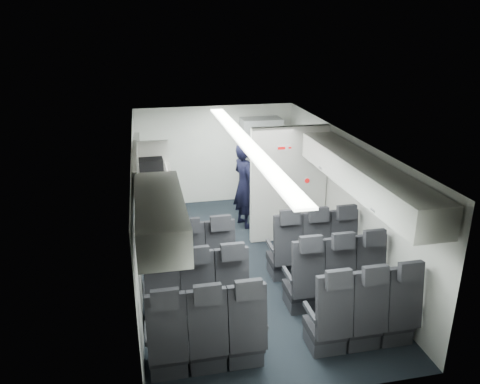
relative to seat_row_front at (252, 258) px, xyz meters
name	(u,v)px	position (x,y,z in m)	size (l,w,h in m)	color
cabin_shell	(245,202)	(0.00, 0.53, 0.72)	(3.41, 6.01, 2.16)	black
seat_row_front	(252,258)	(0.00, 0.00, 0.00)	(3.33, 0.56, 1.24)	black
seat_row_mid	(268,288)	(0.00, -0.90, 0.00)	(3.33, 0.56, 1.24)	black
seat_row_rear	(287,328)	(0.00, -1.80, 0.00)	(3.33, 0.56, 1.24)	black
overhead_bin_left_rear	(160,215)	(-1.40, -1.47, 1.46)	(0.53, 1.80, 0.40)	silver
overhead_bin_left_front_open	(152,176)	(-1.44, 0.28, 1.33)	(0.64, 1.70, 0.72)	#9E9E93
overhead_bin_right_rear	(394,196)	(1.40, -1.47, 1.46)	(0.53, 1.80, 0.40)	silver
overhead_bin_right_front	(337,157)	(1.40, 0.28, 1.46)	(0.53, 1.70, 0.40)	silver
bulkhead_partition	(289,184)	(0.98, 1.33, 0.67)	(1.40, 0.15, 2.13)	silver
galley_unit	(261,161)	(0.95, 3.25, 0.55)	(0.85, 0.52, 1.90)	#939399
boarding_door	(140,187)	(-1.64, 2.09, 0.55)	(0.12, 1.27, 1.86)	silver
flight_attendant	(244,185)	(0.34, 2.11, 0.44)	(0.61, 0.40, 1.68)	black
carry_on_bag	(151,166)	(-1.44, 0.59, 1.41)	(0.35, 0.25, 0.21)	black
papers	(255,172)	(0.53, 2.06, 0.70)	(0.18, 0.02, 0.13)	white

